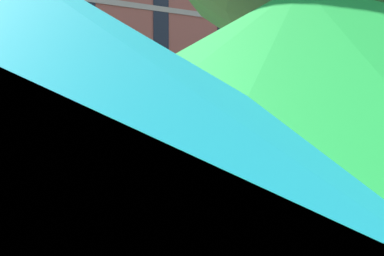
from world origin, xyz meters
name	(u,v)px	position (x,y,z in m)	size (l,w,h in m)	color
ground_plane	(84,171)	(0.00, 0.00, 0.00)	(120.00, 120.00, 0.00)	#424244
sidewalk_far	(87,151)	(0.00, 6.80, 0.06)	(56.00, 3.60, 0.12)	gray
apartment_building	(88,28)	(0.00, 14.99, 9.60)	(44.00, 12.08, 19.20)	#934C3D
sedan_red	(37,139)	(-2.05, 3.70, 0.95)	(4.40, 1.98, 1.78)	#B21E19
sedan_blue	(188,136)	(5.08, 3.70, 0.95)	(4.40, 1.98, 1.78)	navy
sedan_silver	(293,134)	(11.92, 3.70, 0.95)	(4.40, 1.98, 1.78)	#A8AAB2
sedan_silver_midblock	(375,133)	(18.77, 3.70, 0.95)	(4.40, 1.98, 1.78)	#A8AAB2
street_tree_middle	(95,100)	(0.49, 7.34, 3.01)	(2.74, 2.91, 4.36)	brown
patio_umbrella	(123,87)	(0.44, -9.00, 1.90)	(3.46, 3.21, 2.22)	silver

